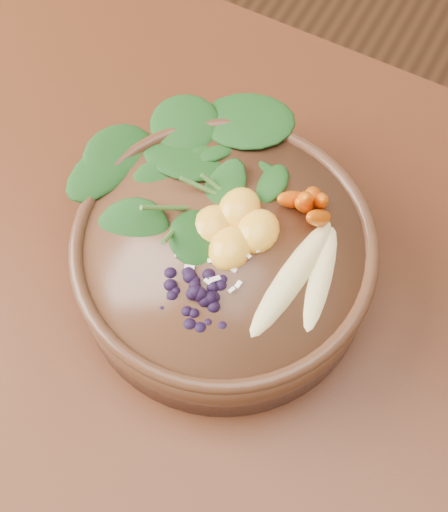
{
  "coord_description": "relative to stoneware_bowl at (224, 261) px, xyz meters",
  "views": [
    {
      "loc": [
        -0.1,
        -0.09,
        1.32
      ],
      "look_at": [
        -0.23,
        0.15,
        0.79
      ],
      "focal_mm": 50.0,
      "sensor_mm": 36.0,
      "label": 1
    }
  ],
  "objects": [
    {
      "name": "stoneware_bowl",
      "position": [
        0.0,
        0.0,
        0.0
      ],
      "size": [
        0.25,
        0.25,
        0.07
      ],
      "primitive_type": "cylinder",
      "rotation": [
        0.0,
        0.0,
        -0.0
      ],
      "color": "#502F1C",
      "rests_on": "dining_table"
    },
    {
      "name": "kale_heap",
      "position": [
        -0.04,
        0.05,
        0.05
      ],
      "size": [
        0.16,
        0.15,
        0.04
      ],
      "primitive_type": null,
      "rotation": [
        0.0,
        0.0,
        -0.0
      ],
      "color": "#194715",
      "rests_on": "stoneware_bowl"
    },
    {
      "name": "carrot_cluster",
      "position": [
        0.04,
        0.07,
        0.07
      ],
      "size": [
        0.05,
        0.05,
        0.07
      ],
      "primitive_type": null,
      "rotation": [
        0.0,
        0.0,
        -0.0
      ],
      "color": "#E15D05",
      "rests_on": "stoneware_bowl"
    },
    {
      "name": "banana_halves",
      "position": [
        0.07,
        0.0,
        0.05
      ],
      "size": [
        0.06,
        0.14,
        0.02
      ],
      "rotation": [
        0.0,
        0.0,
        -0.0
      ],
      "color": "#E0CC84",
      "rests_on": "stoneware_bowl"
    },
    {
      "name": "mandarin_cluster",
      "position": [
        0.0,
        0.02,
        0.05
      ],
      "size": [
        0.07,
        0.08,
        0.03
      ],
      "primitive_type": null,
      "rotation": [
        0.0,
        0.0,
        -0.0
      ],
      "color": "#F6AA2C",
      "rests_on": "stoneware_bowl"
    },
    {
      "name": "blueberry_pile",
      "position": [
        0.0,
        -0.05,
        0.05
      ],
      "size": [
        0.11,
        0.09,
        0.03
      ],
      "primitive_type": null,
      "rotation": [
        0.0,
        0.0,
        -0.0
      ],
      "color": "black",
      "rests_on": "stoneware_bowl"
    },
    {
      "name": "coconut_flakes",
      "position": [
        0.0,
        -0.02,
        0.04
      ],
      "size": [
        0.08,
        0.06,
        0.01
      ],
      "primitive_type": null,
      "rotation": [
        0.0,
        0.0,
        -0.0
      ],
      "color": "white",
      "rests_on": "stoneware_bowl"
    }
  ]
}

